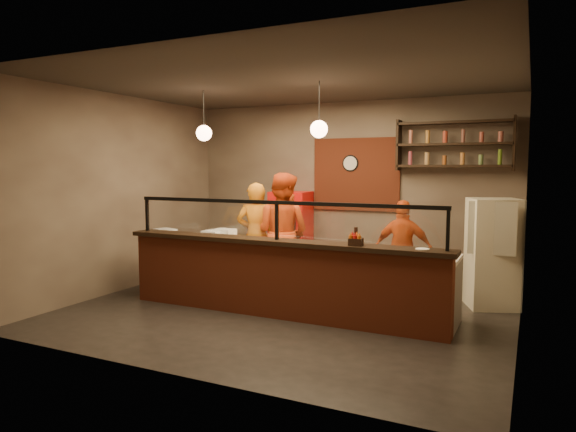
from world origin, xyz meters
The scene contains 29 objects.
floor centered at (0.00, 0.00, 0.00)m, with size 6.00×6.00×0.00m, color black.
ceiling centered at (0.00, 0.00, 3.20)m, with size 6.00×6.00×0.00m, color #3B352E.
wall_back centered at (0.00, 2.50, 1.60)m, with size 6.00×6.00×0.00m, color #786958.
wall_left centered at (-3.00, 0.00, 1.60)m, with size 5.00×5.00×0.00m, color #786958.
wall_right centered at (3.00, 0.00, 1.60)m, with size 5.00×5.00×0.00m, color #786958.
wall_front centered at (0.00, -2.50, 1.60)m, with size 6.00×6.00×0.00m, color #786958.
brick_patch centered at (0.20, 2.47, 1.90)m, with size 1.60×0.04×1.30m, color maroon.
service_counter centered at (0.00, -0.30, 0.50)m, with size 4.60×0.25×1.00m, color maroon.
counter_ledge centered at (0.00, -0.30, 1.03)m, with size 4.70×0.37×0.06m, color black.
worktop_cabinet centered at (0.00, 0.20, 0.42)m, with size 4.60×0.75×0.85m, color gray.
worktop centered at (0.00, 0.20, 0.88)m, with size 4.60×0.75×0.05m, color white.
sneeze_guard centered at (0.00, -0.30, 1.37)m, with size 4.50×0.05×0.52m.
wall_shelving centered at (1.90, 2.32, 2.40)m, with size 1.84×0.28×0.85m.
wall_clock centered at (0.10, 2.46, 2.10)m, with size 0.30×0.30×0.04m, color black.
pendant_left centered at (-1.50, 0.20, 2.55)m, with size 0.24×0.24×0.77m.
pendant_right centered at (0.40, 0.20, 2.55)m, with size 0.24×0.24×0.77m.
cook_left centered at (-1.02, 0.96, 0.89)m, with size 0.65×0.43×1.78m, color orange.
cook_mid centered at (-0.56, 1.01, 0.97)m, with size 0.94×0.74×1.94m, color #C63E12.
cook_right centered at (1.31, 1.45, 0.76)m, with size 0.89×0.37×1.53m, color #D04813.
fridge centered at (2.60, 1.47, 0.79)m, with size 0.66×0.62×1.58m, color beige.
red_cooler centered at (-0.94, 2.15, 0.79)m, with size 0.68×0.62×1.58m, color red.
pizza_dough centered at (0.81, 0.31, 0.91)m, with size 0.53×0.53×0.01m, color beige.
prep_tub_a centered at (-1.41, 0.25, 0.97)m, with size 0.29×0.23×0.14m, color white.
prep_tub_b centered at (-1.28, 0.39, 0.98)m, with size 0.32×0.26×0.16m, color white.
prep_tub_c centered at (-2.15, 0.03, 0.98)m, with size 0.31×0.25×0.16m, color silver.
rolling_pin centered at (-0.91, 0.25, 0.93)m, with size 0.06×0.06×0.33m, color yellow.
condiment_caddy centered at (1.13, -0.35, 1.11)m, with size 0.17×0.13×0.09m, color black.
pepper_mill centered at (1.09, -0.24, 1.17)m, with size 0.05×0.05×0.22m, color black.
small_plate centered at (1.93, -0.30, 1.07)m, with size 0.16×0.16×0.01m, color white.
Camera 1 is at (3.08, -6.41, 2.04)m, focal length 32.00 mm.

